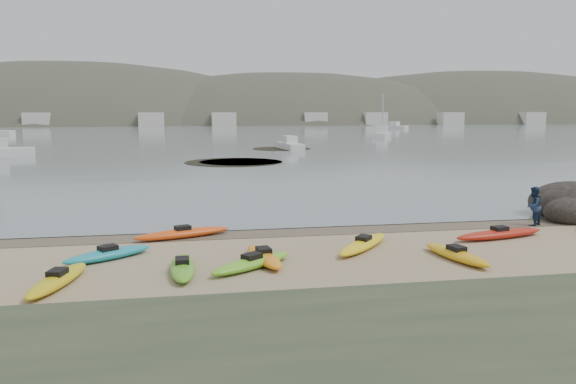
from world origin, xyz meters
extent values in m
plane|color=tan|center=(0.00, 0.00, 0.00)|extent=(600.00, 600.00, 0.00)
plane|color=brown|center=(0.00, -0.30, 0.00)|extent=(60.00, 60.00, 0.00)
plane|color=slate|center=(0.00, 300.00, 0.01)|extent=(1200.00, 1200.00, 0.00)
ellipsoid|color=orange|center=(-1.62, -4.68, 0.17)|extent=(1.15, 3.01, 0.34)
ellipsoid|color=#5BB925|center=(-4.13, -5.50, 0.17)|extent=(0.75, 2.91, 0.34)
ellipsoid|color=#73CB28|center=(-2.07, -5.37, 0.17)|extent=(2.94, 2.48, 0.34)
ellipsoid|color=gold|center=(4.44, -5.53, 0.17)|extent=(1.31, 3.11, 0.34)
ellipsoid|color=#EA4E14|center=(-4.14, -0.83, 0.17)|extent=(3.71, 1.86, 0.34)
ellipsoid|color=teal|center=(-6.47, -3.53, 0.17)|extent=(2.84, 2.27, 0.34)
ellipsoid|color=#B22112|center=(7.43, -3.03, 0.17)|extent=(3.97, 1.49, 0.34)
ellipsoid|color=yellow|center=(1.98, -3.65, 0.17)|extent=(2.88, 3.18, 0.34)
ellipsoid|color=gold|center=(-7.44, -6.11, 0.17)|extent=(1.47, 3.31, 0.34)
imported|color=#1A2D4E|center=(10.04, -1.12, 0.81)|extent=(0.99, 0.93, 1.62)
ellipsoid|color=black|center=(13.04, 0.64, 0.28)|extent=(3.75, 2.92, 1.88)
ellipsoid|color=black|center=(12.04, -0.66, 0.19)|extent=(2.08, 1.88, 1.25)
cylinder|color=black|center=(0.93, 29.07, 0.03)|extent=(7.64, 7.64, 0.04)
cylinder|color=black|center=(0.23, 28.98, 0.03)|extent=(8.85, 8.85, 0.04)
cylinder|color=black|center=(7.46, 45.73, 0.03)|extent=(7.12, 7.12, 0.04)
cube|color=silver|center=(8.31, 44.80, 0.43)|extent=(2.60, 6.38, 0.87)
cube|color=silver|center=(29.03, 70.13, 0.51)|extent=(5.35, 7.34, 1.02)
cube|color=silver|center=(47.42, 112.77, 0.50)|extent=(5.87, 6.88, 1.00)
ellipsoid|color=#384235|center=(-45.00, 195.00, -18.00)|extent=(220.00, 120.00, 80.00)
ellipsoid|color=#384235|center=(35.00, 190.00, -15.30)|extent=(200.00, 110.00, 68.00)
ellipsoid|color=#384235|center=(120.00, 200.00, -17.10)|extent=(230.00, 130.00, 76.00)
cube|color=beige|center=(-42.00, 145.00, 2.00)|extent=(7.00, 5.00, 4.00)
cube|color=beige|center=(-18.00, 145.00, 2.00)|extent=(7.00, 5.00, 4.00)
cube|color=beige|center=(6.00, 145.00, 2.00)|extent=(7.00, 5.00, 4.00)
cube|color=beige|center=(30.00, 145.00, 2.00)|extent=(7.00, 5.00, 4.00)
cube|color=beige|center=(54.00, 145.00, 2.00)|extent=(7.00, 5.00, 4.00)
cube|color=beige|center=(78.00, 145.00, 2.00)|extent=(7.00, 5.00, 4.00)
cube|color=beige|center=(102.00, 145.00, 2.00)|extent=(7.00, 5.00, 4.00)
camera|label=1|loc=(-3.91, -21.65, 4.72)|focal=35.00mm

